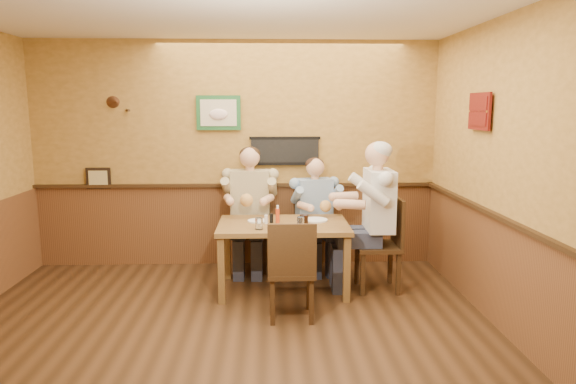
% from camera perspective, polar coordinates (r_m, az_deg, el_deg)
% --- Properties ---
extents(room, '(5.02, 5.03, 2.81)m').
position_cam_1_polar(room, '(4.10, -6.02, 5.10)').
color(room, black).
rests_on(room, ground).
extents(dining_table, '(1.40, 0.90, 0.75)m').
position_cam_1_polar(dining_table, '(5.58, -0.53, -4.40)').
color(dining_table, brown).
rests_on(dining_table, ground).
extents(chair_back_left, '(0.47, 0.47, 0.96)m').
position_cam_1_polar(chair_back_left, '(6.33, -4.15, -4.42)').
color(chair_back_left, '#392512').
rests_on(chair_back_left, ground).
extents(chair_back_right, '(0.48, 0.48, 0.87)m').
position_cam_1_polar(chair_back_right, '(6.36, 2.90, -4.72)').
color(chair_back_right, '#392512').
rests_on(chair_back_right, ground).
extents(chair_right_end, '(0.48, 0.48, 1.02)m').
position_cam_1_polar(chair_right_end, '(5.71, 9.93, -5.72)').
color(chair_right_end, '#392512').
rests_on(chair_right_end, ground).
extents(chair_near_side, '(0.45, 0.45, 0.96)m').
position_cam_1_polar(chair_near_side, '(4.91, 0.36, -8.52)').
color(chair_near_side, '#392512').
rests_on(chair_near_side, ground).
extents(diner_tan_shirt, '(0.67, 0.67, 1.37)m').
position_cam_1_polar(diner_tan_shirt, '(6.28, -4.17, -2.60)').
color(diner_tan_shirt, tan).
rests_on(diner_tan_shirt, ground).
extents(diner_blue_polo, '(0.69, 0.69, 1.25)m').
position_cam_1_polar(diner_blue_polo, '(6.32, 2.91, -3.08)').
color(diner_blue_polo, '#7E9ABD').
rests_on(diner_blue_polo, ground).
extents(diner_white_elder, '(0.68, 0.68, 1.46)m').
position_cam_1_polar(diner_white_elder, '(5.66, 10.00, -3.57)').
color(diner_white_elder, silver).
rests_on(diner_white_elder, ground).
extents(water_glass_left, '(0.08, 0.08, 0.12)m').
position_cam_1_polar(water_glass_left, '(5.27, -3.24, -3.53)').
color(water_glass_left, white).
rests_on(water_glass_left, dining_table).
extents(water_glass_mid, '(0.10, 0.10, 0.12)m').
position_cam_1_polar(water_glass_mid, '(5.34, 1.40, -3.39)').
color(water_glass_mid, silver).
rests_on(water_glass_mid, dining_table).
extents(cola_tumbler, '(0.12, 0.12, 0.12)m').
position_cam_1_polar(cola_tumbler, '(5.42, 1.78, -3.16)').
color(cola_tumbler, black).
rests_on(cola_tumbler, dining_table).
extents(hot_sauce_bottle, '(0.06, 0.06, 0.18)m').
position_cam_1_polar(hot_sauce_bottle, '(5.55, -1.16, -2.56)').
color(hot_sauce_bottle, '#C63D15').
rests_on(hot_sauce_bottle, dining_table).
extents(salt_shaker, '(0.04, 0.04, 0.10)m').
position_cam_1_polar(salt_shaker, '(5.53, -2.45, -3.06)').
color(salt_shaker, silver).
rests_on(salt_shaker, dining_table).
extents(pepper_shaker, '(0.05, 0.05, 0.10)m').
position_cam_1_polar(pepper_shaker, '(5.56, -1.86, -2.94)').
color(pepper_shaker, black).
rests_on(pepper_shaker, dining_table).
extents(plate_far_left, '(0.22, 0.22, 0.01)m').
position_cam_1_polar(plate_far_left, '(5.65, -3.42, -3.21)').
color(plate_far_left, white).
rests_on(plate_far_left, dining_table).
extents(plate_far_right, '(0.34, 0.34, 0.02)m').
position_cam_1_polar(plate_far_right, '(5.68, 3.07, -3.11)').
color(plate_far_right, white).
rests_on(plate_far_right, dining_table).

